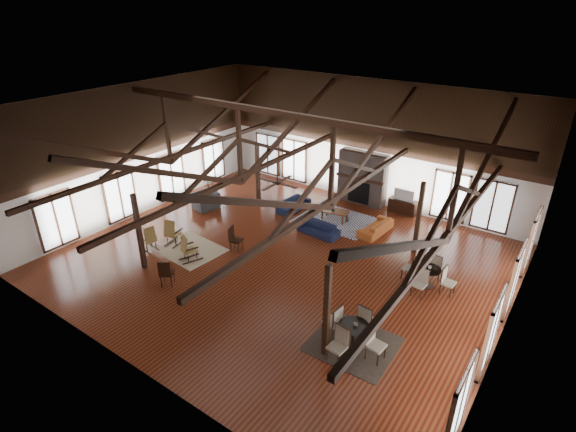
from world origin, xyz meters
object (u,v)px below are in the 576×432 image
Objects in this scene: sofa_navy_front at (318,229)px; sofa_orange at (376,227)px; cafe_table_near at (353,332)px; tv_console at (403,206)px; coffee_table at (335,212)px; armchair at (205,201)px; sofa_navy_left at (293,205)px; cafe_table_far at (428,274)px.

sofa_orange is (1.95, 1.57, 0.02)m from sofa_navy_front.
tv_console is at bearing 103.81° from cafe_table_near.
coffee_table is 8.30m from cafe_table_near.
sofa_orange is at bearing -60.45° from armchair.
sofa_navy_front is 2.51m from sofa_orange.
sofa_navy_front is 1.61m from coffee_table.
cafe_table_near reaches higher than armchair.
armchair is (-5.95, -0.86, 0.12)m from sofa_navy_front.
tv_console reaches higher than sofa_navy_left.
sofa_navy_left is 4.26m from sofa_orange.
cafe_table_far is (3.25, -2.63, 0.22)m from sofa_orange.
cafe_table_near is (6.76, -6.77, 0.27)m from sofa_navy_left.
sofa_navy_front is at bearing 129.95° from cafe_table_near.
armchair is at bearing 156.81° from cafe_table_near.
cafe_table_far is (11.14, -0.19, 0.12)m from armchair.
tv_console is (2.12, 4.19, 0.06)m from sofa_navy_front.
armchair is 11.15m from cafe_table_far.
cafe_table_near reaches higher than cafe_table_far.
sofa_orange is 7.34m from cafe_table_near.
coffee_table is 0.70× the size of cafe_table_far.
armchair is at bearing -167.75° from sofa_navy_front.
sofa_navy_left is at bearing 134.97° from cafe_table_near.
coffee_table is at bearing -85.85° from sofa_orange.
cafe_table_far is at bearing -101.76° from sofa_navy_left.
coffee_table is 3.42m from tv_console.
coffee_table is (-0.12, 1.60, 0.16)m from sofa_navy_front.
cafe_table_far reaches higher than tv_console.
cafe_table_near is at bearing -76.19° from tv_console.
sofa_navy_left is 0.87× the size of cafe_table_near.
tv_console is at bearing -51.59° from sofa_navy_left.
cafe_table_near is (2.50, -6.90, 0.25)m from sofa_orange.
sofa_navy_front is 2.72m from sofa_navy_left.
cafe_table_far is at bearing -59.56° from tv_console.
sofa_navy_left is at bearing -83.46° from sofa_orange.
sofa_navy_front is 6.01m from armchair.
cafe_table_near is (4.46, -5.32, 0.27)m from sofa_navy_front.
sofa_navy_front is 0.88× the size of cafe_table_near.
armchair is at bearing 179.03° from cafe_table_far.
cafe_table_near is at bearing -46.08° from sofa_navy_front.
tv_console is at bearing 38.53° from coffee_table.
armchair is 9.52m from tv_console.
cafe_table_far reaches higher than coffee_table.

